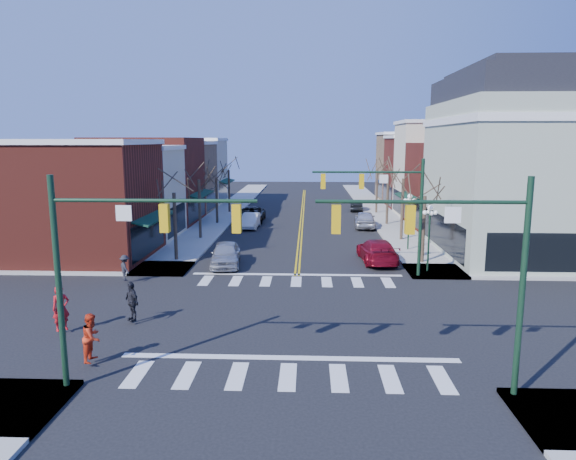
# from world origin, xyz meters

# --- Properties ---
(ground) EXTENTS (160.00, 160.00, 0.00)m
(ground) POSITION_xyz_m (0.00, 0.00, 0.00)
(ground) COLOR black
(ground) RESTS_ON ground
(sidewalk_left) EXTENTS (3.50, 70.00, 0.15)m
(sidewalk_left) POSITION_xyz_m (-8.75, 20.00, 0.07)
(sidewalk_left) COLOR #9E9B93
(sidewalk_left) RESTS_ON ground
(sidewalk_right) EXTENTS (3.50, 70.00, 0.15)m
(sidewalk_right) POSITION_xyz_m (8.75, 20.00, 0.07)
(sidewalk_right) COLOR #9E9B93
(sidewalk_right) RESTS_ON ground
(bldg_left_brick_a) EXTENTS (10.00, 8.50, 8.00)m
(bldg_left_brick_a) POSITION_xyz_m (-15.50, 11.75, 4.00)
(bldg_left_brick_a) COLOR maroon
(bldg_left_brick_a) RESTS_ON ground
(bldg_left_stucco_a) EXTENTS (10.00, 7.00, 7.50)m
(bldg_left_stucco_a) POSITION_xyz_m (-15.50, 19.50, 3.75)
(bldg_left_stucco_a) COLOR beige
(bldg_left_stucco_a) RESTS_ON ground
(bldg_left_brick_b) EXTENTS (10.00, 9.00, 8.50)m
(bldg_left_brick_b) POSITION_xyz_m (-15.50, 27.50, 4.25)
(bldg_left_brick_b) COLOR maroon
(bldg_left_brick_b) RESTS_ON ground
(bldg_left_tan) EXTENTS (10.00, 7.50, 7.80)m
(bldg_left_tan) POSITION_xyz_m (-15.50, 35.75, 3.90)
(bldg_left_tan) COLOR #9C7A56
(bldg_left_tan) RESTS_ON ground
(bldg_left_stucco_b) EXTENTS (10.00, 8.00, 8.20)m
(bldg_left_stucco_b) POSITION_xyz_m (-15.50, 43.50, 4.10)
(bldg_left_stucco_b) COLOR beige
(bldg_left_stucco_b) RESTS_ON ground
(bldg_right_brick_a) EXTENTS (10.00, 8.50, 8.00)m
(bldg_right_brick_a) POSITION_xyz_m (15.50, 25.75, 4.00)
(bldg_right_brick_a) COLOR maroon
(bldg_right_brick_a) RESTS_ON ground
(bldg_right_stucco) EXTENTS (10.00, 7.00, 10.00)m
(bldg_right_stucco) POSITION_xyz_m (15.50, 33.50, 5.00)
(bldg_right_stucco) COLOR beige
(bldg_right_stucco) RESTS_ON ground
(bldg_right_brick_b) EXTENTS (10.00, 8.00, 8.50)m
(bldg_right_brick_b) POSITION_xyz_m (15.50, 41.00, 4.25)
(bldg_right_brick_b) COLOR maroon
(bldg_right_brick_b) RESTS_ON ground
(bldg_right_tan) EXTENTS (10.00, 8.00, 9.00)m
(bldg_right_tan) POSITION_xyz_m (15.50, 49.00, 4.50)
(bldg_right_tan) COLOR #9C7A56
(bldg_right_tan) RESTS_ON ground
(victorian_corner) EXTENTS (12.25, 14.25, 13.30)m
(victorian_corner) POSITION_xyz_m (16.50, 14.50, 6.66)
(victorian_corner) COLOR #A3AE97
(victorian_corner) RESTS_ON ground
(traffic_mast_near_left) EXTENTS (6.60, 0.28, 7.20)m
(traffic_mast_near_left) POSITION_xyz_m (-5.55, -7.40, 4.71)
(traffic_mast_near_left) COLOR #14331E
(traffic_mast_near_left) RESTS_ON ground
(traffic_mast_near_right) EXTENTS (6.60, 0.28, 7.20)m
(traffic_mast_near_right) POSITION_xyz_m (5.55, -7.40, 4.71)
(traffic_mast_near_right) COLOR #14331E
(traffic_mast_near_right) RESTS_ON ground
(traffic_mast_far_right) EXTENTS (6.60, 0.28, 7.20)m
(traffic_mast_far_right) POSITION_xyz_m (5.55, 7.40, 4.71)
(traffic_mast_far_right) COLOR #14331E
(traffic_mast_far_right) RESTS_ON ground
(lamppost_corner) EXTENTS (0.36, 0.36, 4.33)m
(lamppost_corner) POSITION_xyz_m (8.20, 8.50, 2.96)
(lamppost_corner) COLOR #14331E
(lamppost_corner) RESTS_ON ground
(lamppost_midblock) EXTENTS (0.36, 0.36, 4.33)m
(lamppost_midblock) POSITION_xyz_m (8.20, 15.00, 2.96)
(lamppost_midblock) COLOR #14331E
(lamppost_midblock) RESTS_ON ground
(tree_left_a) EXTENTS (0.24, 0.24, 4.76)m
(tree_left_a) POSITION_xyz_m (-8.40, 11.00, 2.38)
(tree_left_a) COLOR #382B21
(tree_left_a) RESTS_ON ground
(tree_left_b) EXTENTS (0.24, 0.24, 5.04)m
(tree_left_b) POSITION_xyz_m (-8.40, 19.00, 2.52)
(tree_left_b) COLOR #382B21
(tree_left_b) RESTS_ON ground
(tree_left_c) EXTENTS (0.24, 0.24, 4.55)m
(tree_left_c) POSITION_xyz_m (-8.40, 27.00, 2.27)
(tree_left_c) COLOR #382B21
(tree_left_c) RESTS_ON ground
(tree_left_d) EXTENTS (0.24, 0.24, 4.90)m
(tree_left_d) POSITION_xyz_m (-8.40, 35.00, 2.45)
(tree_left_d) COLOR #382B21
(tree_left_d) RESTS_ON ground
(tree_right_a) EXTENTS (0.24, 0.24, 4.62)m
(tree_right_a) POSITION_xyz_m (8.40, 11.00, 2.31)
(tree_right_a) COLOR #382B21
(tree_right_a) RESTS_ON ground
(tree_right_b) EXTENTS (0.24, 0.24, 5.18)m
(tree_right_b) POSITION_xyz_m (8.40, 19.00, 2.59)
(tree_right_b) COLOR #382B21
(tree_right_b) RESTS_ON ground
(tree_right_c) EXTENTS (0.24, 0.24, 4.83)m
(tree_right_c) POSITION_xyz_m (8.40, 27.00, 2.42)
(tree_right_c) COLOR #382B21
(tree_right_c) RESTS_ON ground
(tree_right_d) EXTENTS (0.24, 0.24, 4.97)m
(tree_right_d) POSITION_xyz_m (8.40, 35.00, 2.48)
(tree_right_d) COLOR #382B21
(tree_right_d) RESTS_ON ground
(car_left_near) EXTENTS (2.33, 4.84, 1.60)m
(car_left_near) POSITION_xyz_m (-4.80, 9.89, 0.80)
(car_left_near) COLOR #A9AAAE
(car_left_near) RESTS_ON ground
(car_left_mid) EXTENTS (1.65, 4.32, 1.41)m
(car_left_mid) POSITION_xyz_m (-4.80, 24.84, 0.70)
(car_left_mid) COLOR silver
(car_left_mid) RESTS_ON ground
(car_left_far) EXTENTS (2.57, 5.54, 1.54)m
(car_left_far) POSITION_xyz_m (-5.14, 28.38, 0.77)
(car_left_far) COLOR black
(car_left_far) RESTS_ON ground
(car_right_near) EXTENTS (2.55, 5.58, 1.58)m
(car_right_near) POSITION_xyz_m (5.42, 11.40, 0.79)
(car_right_near) COLOR maroon
(car_right_near) RESTS_ON ground
(car_right_mid) EXTENTS (2.24, 4.88, 1.62)m
(car_right_mid) POSITION_xyz_m (6.08, 25.38, 0.81)
(car_right_mid) COLOR silver
(car_right_mid) RESTS_ON ground
(car_right_far) EXTENTS (1.77, 4.13, 1.32)m
(car_right_far) POSITION_xyz_m (6.40, 37.36, 0.66)
(car_right_far) COLOR black
(car_right_far) RESTS_ON ground
(pedestrian_red_a) EXTENTS (0.85, 0.83, 1.96)m
(pedestrian_red_a) POSITION_xyz_m (-9.93, -2.45, 1.13)
(pedestrian_red_a) COLOR #B31319
(pedestrian_red_a) RESTS_ON sidewalk_left
(pedestrian_red_b) EXTENTS (0.71, 0.90, 1.82)m
(pedestrian_red_b) POSITION_xyz_m (-7.30, -5.45, 1.06)
(pedestrian_red_b) COLOR red
(pedestrian_red_b) RESTS_ON sidewalk_left
(pedestrian_dark_a) EXTENTS (1.07, 1.04, 1.80)m
(pedestrian_dark_a) POSITION_xyz_m (-7.30, -1.13, 1.05)
(pedestrian_dark_a) COLOR black
(pedestrian_dark_a) RESTS_ON sidewalk_left
(pedestrian_dark_b) EXTENTS (1.06, 1.12, 1.52)m
(pedestrian_dark_b) POSITION_xyz_m (-10.00, 5.50, 0.91)
(pedestrian_dark_b) COLOR black
(pedestrian_dark_b) RESTS_ON sidewalk_left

